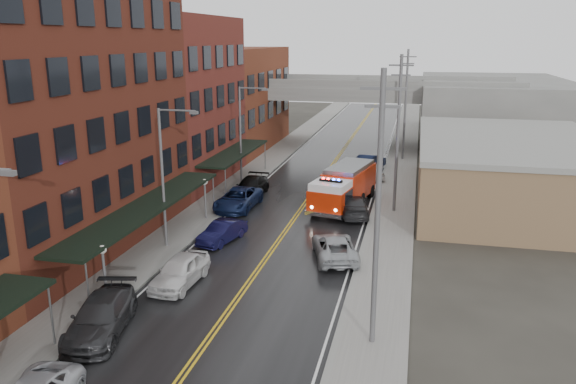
# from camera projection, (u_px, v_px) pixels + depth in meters

# --- Properties ---
(road) EXTENTS (11.00, 160.00, 0.02)m
(road) POSITION_uv_depth(u_px,v_px,m) (289.00, 226.00, 40.55)
(road) COLOR black
(road) RESTS_ON ground
(sidewalk_left) EXTENTS (3.00, 160.00, 0.15)m
(sidewalk_left) POSITION_uv_depth(u_px,v_px,m) (195.00, 218.00, 42.12)
(sidewalk_left) COLOR slate
(sidewalk_left) RESTS_ON ground
(sidewalk_right) EXTENTS (3.00, 160.00, 0.15)m
(sidewalk_right) POSITION_uv_depth(u_px,v_px,m) (392.00, 232.00, 38.94)
(sidewalk_right) COLOR slate
(sidewalk_right) RESTS_ON ground
(curb_left) EXTENTS (0.30, 160.00, 0.15)m
(curb_left) POSITION_uv_depth(u_px,v_px,m) (216.00, 219.00, 41.77)
(curb_left) COLOR gray
(curb_left) RESTS_ON ground
(curb_right) EXTENTS (0.30, 160.00, 0.15)m
(curb_right) POSITION_uv_depth(u_px,v_px,m) (368.00, 231.00, 39.30)
(curb_right) COLOR gray
(curb_right) RESTS_ON ground
(brick_building_b) EXTENTS (9.00, 20.00, 18.00)m
(brick_building_b) POSITION_uv_depth(u_px,v_px,m) (54.00, 107.00, 34.49)
(brick_building_b) COLOR #531E16
(brick_building_b) RESTS_ON ground
(brick_building_c) EXTENTS (9.00, 15.00, 15.00)m
(brick_building_c) POSITION_uv_depth(u_px,v_px,m) (174.00, 102.00, 51.33)
(brick_building_c) COLOR maroon
(brick_building_c) RESTS_ON ground
(brick_building_far) EXTENTS (9.00, 20.00, 12.00)m
(brick_building_far) POSITION_uv_depth(u_px,v_px,m) (234.00, 99.00, 68.16)
(brick_building_far) COLOR brown
(brick_building_far) RESTS_ON ground
(tan_building) EXTENTS (14.00, 22.00, 5.00)m
(tan_building) POSITION_uv_depth(u_px,v_px,m) (507.00, 173.00, 45.80)
(tan_building) COLOR #816245
(tan_building) RESTS_ON ground
(right_far_block) EXTENTS (18.00, 30.00, 8.00)m
(right_far_block) POSITION_uv_depth(u_px,v_px,m) (492.00, 110.00, 73.15)
(right_far_block) COLOR slate
(right_far_block) RESTS_ON ground
(awning_1) EXTENTS (2.60, 18.00, 3.09)m
(awning_1) POSITION_uv_depth(u_px,v_px,m) (147.00, 207.00, 34.82)
(awning_1) COLOR black
(awning_1) RESTS_ON ground
(awning_2) EXTENTS (2.60, 13.00, 3.09)m
(awning_2) POSITION_uv_depth(u_px,v_px,m) (235.00, 153.00, 51.26)
(awning_2) COLOR black
(awning_2) RESTS_ON ground
(globe_lamp_1) EXTENTS (0.44, 0.44, 3.12)m
(globe_lamp_1) POSITION_uv_depth(u_px,v_px,m) (103.00, 261.00, 28.19)
(globe_lamp_1) COLOR #59595B
(globe_lamp_1) RESTS_ON ground
(globe_lamp_2) EXTENTS (0.44, 0.44, 3.12)m
(globe_lamp_2) POSITION_uv_depth(u_px,v_px,m) (205.00, 190.00, 41.34)
(globe_lamp_2) COLOR #59595B
(globe_lamp_2) RESTS_ON ground
(street_lamp_1) EXTENTS (2.64, 0.22, 9.00)m
(street_lamp_1) POSITION_uv_depth(u_px,v_px,m) (166.00, 170.00, 34.97)
(street_lamp_1) COLOR #59595B
(street_lamp_1) RESTS_ON ground
(street_lamp_2) EXTENTS (2.64, 0.22, 9.00)m
(street_lamp_2) POSITION_uv_depth(u_px,v_px,m) (243.00, 130.00, 50.00)
(street_lamp_2) COLOR #59595B
(street_lamp_2) RESTS_ON ground
(utility_pole_0) EXTENTS (1.80, 0.24, 12.00)m
(utility_pole_0) POSITION_uv_depth(u_px,v_px,m) (378.00, 208.00, 23.22)
(utility_pole_0) COLOR #59595B
(utility_pole_0) RESTS_ON ground
(utility_pole_1) EXTENTS (1.80, 0.24, 12.00)m
(utility_pole_1) POSITION_uv_depth(u_px,v_px,m) (398.00, 132.00, 42.01)
(utility_pole_1) COLOR #59595B
(utility_pole_1) RESTS_ON ground
(utility_pole_2) EXTENTS (1.80, 0.24, 12.00)m
(utility_pole_2) POSITION_uv_depth(u_px,v_px,m) (406.00, 103.00, 60.80)
(utility_pole_2) COLOR #59595B
(utility_pole_2) RESTS_ON ground
(overpass) EXTENTS (40.00, 10.00, 7.50)m
(overpass) POSITION_uv_depth(u_px,v_px,m) (347.00, 98.00, 69.03)
(overpass) COLOR slate
(overpass) RESTS_ON ground
(fire_truck) EXTENTS (4.88, 9.13, 3.19)m
(fire_truck) POSITION_uv_depth(u_px,v_px,m) (343.00, 186.00, 44.68)
(fire_truck) COLOR #BA2308
(fire_truck) RESTS_ON ground
(parked_car_left_3) EXTENTS (3.47, 5.98, 1.63)m
(parked_car_left_3) POSITION_uv_depth(u_px,v_px,m) (101.00, 316.00, 25.65)
(parked_car_left_3) COLOR #27272A
(parked_car_left_3) RESTS_ON ground
(parked_car_left_4) EXTENTS (2.15, 4.86, 1.62)m
(parked_car_left_4) POSITION_uv_depth(u_px,v_px,m) (180.00, 271.00, 30.69)
(parked_car_left_4) COLOR silver
(parked_car_left_4) RESTS_ON ground
(parked_car_left_5) EXTENTS (2.45, 4.45, 1.39)m
(parked_car_left_5) POSITION_uv_depth(u_px,v_px,m) (222.00, 232.00, 37.17)
(parked_car_left_5) COLOR black
(parked_car_left_5) RESTS_ON ground
(parked_car_left_6) EXTENTS (2.84, 5.86, 1.61)m
(parked_car_left_6) POSITION_uv_depth(u_px,v_px,m) (238.00, 199.00, 44.41)
(parked_car_left_6) COLOR #111D42
(parked_car_left_6) RESTS_ON ground
(parked_car_left_7) EXTENTS (2.25, 5.47, 1.58)m
(parked_car_left_7) POSITION_uv_depth(u_px,v_px,m) (251.00, 187.00, 47.99)
(parked_car_left_7) COLOR black
(parked_car_left_7) RESTS_ON ground
(parked_car_right_0) EXTENTS (3.78, 5.71, 1.46)m
(parked_car_right_0) POSITION_uv_depth(u_px,v_px,m) (335.00, 247.00, 34.37)
(parked_car_right_0) COLOR #9DA1A5
(parked_car_right_0) RESTS_ON ground
(parked_car_right_1) EXTENTS (3.06, 5.57, 1.53)m
(parked_car_right_1) POSITION_uv_depth(u_px,v_px,m) (354.00, 206.00, 42.74)
(parked_car_right_1) COLOR #262628
(parked_car_right_1) RESTS_ON ground
(parked_car_right_2) EXTENTS (3.27, 4.97, 1.57)m
(parked_car_right_2) POSITION_uv_depth(u_px,v_px,m) (371.00, 171.00, 54.02)
(parked_car_right_2) COLOR white
(parked_car_right_2) RESTS_ON ground
(parked_car_right_3) EXTENTS (3.22, 5.21, 1.62)m
(parked_car_right_3) POSITION_uv_depth(u_px,v_px,m) (369.00, 162.00, 57.62)
(parked_car_right_3) COLOR black
(parked_car_right_3) RESTS_ON ground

